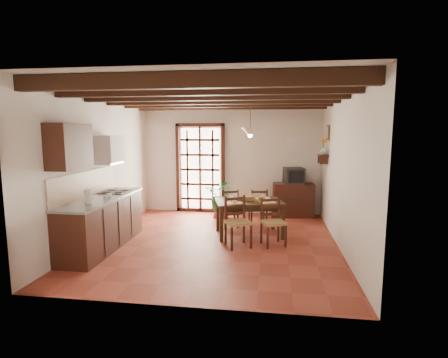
% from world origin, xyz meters
% --- Properties ---
extents(ground_plane, '(5.00, 5.00, 0.00)m').
position_xyz_m(ground_plane, '(0.00, 0.00, 0.00)').
color(ground_plane, maroon).
extents(room_shell, '(4.52, 5.02, 2.81)m').
position_xyz_m(room_shell, '(0.00, 0.00, 1.82)').
color(room_shell, silver).
rests_on(room_shell, ground_plane).
extents(ceiling_beams, '(4.50, 4.34, 0.20)m').
position_xyz_m(ceiling_beams, '(0.00, 0.00, 2.69)').
color(ceiling_beams, black).
rests_on(ceiling_beams, room_shell).
extents(french_door, '(1.26, 0.11, 2.32)m').
position_xyz_m(french_door, '(-0.80, 2.45, 1.18)').
color(french_door, white).
rests_on(french_door, ground_plane).
extents(kitchen_counter, '(0.64, 2.25, 1.38)m').
position_xyz_m(kitchen_counter, '(-1.96, -0.60, 0.47)').
color(kitchen_counter, '#331710').
rests_on(kitchen_counter, ground_plane).
extents(upper_cabinet, '(0.35, 0.80, 0.70)m').
position_xyz_m(upper_cabinet, '(-2.08, -1.30, 1.85)').
color(upper_cabinet, '#331710').
rests_on(upper_cabinet, room_shell).
extents(range_hood, '(0.38, 0.60, 0.54)m').
position_xyz_m(range_hood, '(-2.05, -0.05, 1.73)').
color(range_hood, white).
rests_on(range_hood, room_shell).
extents(counter_items, '(0.50, 1.43, 0.25)m').
position_xyz_m(counter_items, '(-1.95, -0.51, 0.96)').
color(counter_items, black).
rests_on(counter_items, kitchen_counter).
extents(dining_table, '(1.47, 1.13, 0.71)m').
position_xyz_m(dining_table, '(0.59, 0.52, 0.62)').
color(dining_table, '#301E0F').
rests_on(dining_table, ground_plane).
extents(chair_near_left, '(0.56, 0.55, 0.91)m').
position_xyz_m(chair_near_left, '(0.44, -0.21, 0.29)').
color(chair_near_left, '#A57E46').
rests_on(chair_near_left, ground_plane).
extents(chair_near_right, '(0.52, 0.51, 0.87)m').
position_xyz_m(chair_near_right, '(1.07, -0.04, 0.27)').
color(chair_near_right, '#A57E46').
rests_on(chair_near_right, ground_plane).
extents(chair_far_left, '(0.50, 0.48, 0.85)m').
position_xyz_m(chair_far_left, '(0.11, 1.08, 0.27)').
color(chair_far_left, '#A57E46').
rests_on(chair_far_left, ground_plane).
extents(chair_far_right, '(0.46, 0.45, 0.84)m').
position_xyz_m(chair_far_right, '(0.74, 1.24, 0.26)').
color(chair_far_right, '#A57E46').
rests_on(chair_far_right, ground_plane).
extents(table_setting, '(0.95, 0.63, 0.09)m').
position_xyz_m(table_setting, '(0.59, 0.52, 0.69)').
color(table_setting, gold).
rests_on(table_setting, dining_table).
extents(table_bowl, '(0.23, 0.23, 0.05)m').
position_xyz_m(table_bowl, '(0.35, 0.51, 0.73)').
color(table_bowl, white).
rests_on(table_bowl, dining_table).
extents(sideboard, '(1.00, 0.52, 0.82)m').
position_xyz_m(sideboard, '(1.56, 2.23, 0.41)').
color(sideboard, '#331710').
rests_on(sideboard, ground_plane).
extents(crt_tv, '(0.53, 0.50, 0.39)m').
position_xyz_m(crt_tv, '(1.56, 2.22, 1.01)').
color(crt_tv, black).
rests_on(crt_tv, sideboard).
extents(fuse_box, '(0.25, 0.03, 0.32)m').
position_xyz_m(fuse_box, '(1.50, 2.48, 1.75)').
color(fuse_box, white).
rests_on(fuse_box, room_shell).
extents(plant_pot, '(0.38, 0.38, 0.23)m').
position_xyz_m(plant_pot, '(-0.19, 1.86, 0.11)').
color(plant_pot, maroon).
rests_on(plant_pot, ground_plane).
extents(potted_plant, '(2.10, 1.94, 1.93)m').
position_xyz_m(potted_plant, '(-0.19, 1.86, 0.57)').
color(potted_plant, '#144C19').
rests_on(potted_plant, ground_plane).
extents(wall_shelf, '(0.20, 0.42, 0.20)m').
position_xyz_m(wall_shelf, '(2.14, 1.60, 1.51)').
color(wall_shelf, '#331710').
rests_on(wall_shelf, room_shell).
extents(shelf_vase, '(0.15, 0.15, 0.15)m').
position_xyz_m(shelf_vase, '(2.14, 1.60, 1.65)').
color(shelf_vase, '#B2BFB2').
rests_on(shelf_vase, wall_shelf).
extents(shelf_flowers, '(0.14, 0.14, 0.36)m').
position_xyz_m(shelf_flowers, '(2.14, 1.60, 1.86)').
color(shelf_flowers, gold).
rests_on(shelf_flowers, shelf_vase).
extents(framed_picture, '(0.03, 0.32, 0.32)m').
position_xyz_m(framed_picture, '(2.22, 1.60, 2.05)').
color(framed_picture, brown).
rests_on(framed_picture, room_shell).
extents(pendant_lamp, '(0.36, 0.36, 0.84)m').
position_xyz_m(pendant_lamp, '(0.59, 0.62, 2.08)').
color(pendant_lamp, black).
rests_on(pendant_lamp, room_shell).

